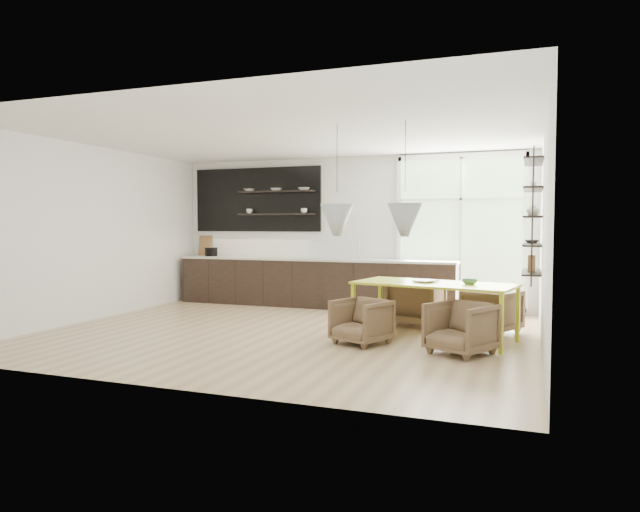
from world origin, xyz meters
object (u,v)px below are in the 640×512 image
Objects in this scene: dining_table at (434,287)px; wire_stool at (358,320)px; armchair_back_right at (492,311)px; armchair_front_left at (361,321)px; armchair_back_left at (416,302)px; armchair_front_right at (461,328)px.

wire_stool is (-1.02, -0.23, -0.49)m from dining_table.
wire_stool is (-1.75, -1.02, -0.07)m from armchair_back_right.
armchair_back_right reaches higher than armchair_front_left.
armchair_back_left is 2.07× the size of wire_stool.
armchair_front_left is (-0.86, -0.64, -0.43)m from dining_table.
dining_table is 3.27× the size of armchair_front_right.
armchair_back_left is at bearing 64.46° from wire_stool.
armchair_front_left is at bearing -68.49° from wire_stool.
armchair_back_left is 1.14× the size of armchair_back_right.
armchair_front_right is at bearing 16.69° from armchair_front_left.
armchair_front_left is 1.71× the size of wire_stool.
dining_table is 1.16m from armchair_back_right.
dining_table is at bearing 148.40° from armchair_front_right.
armchair_back_right is (1.16, -0.21, -0.04)m from armchair_back_left.
armchair_front_left is at bearing -131.88° from dining_table.
armchair_back_left is 1.21× the size of armchair_front_left.
dining_table reaches higher than armchair_front_left.
armchair_front_left is at bearing -158.43° from armchair_front_right.
armchair_front_right reaches higher than armchair_front_left.
armchair_back_left reaches higher than wire_stool.
dining_table is 1.15m from wire_stool.
dining_table reaches higher than armchair_front_right.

